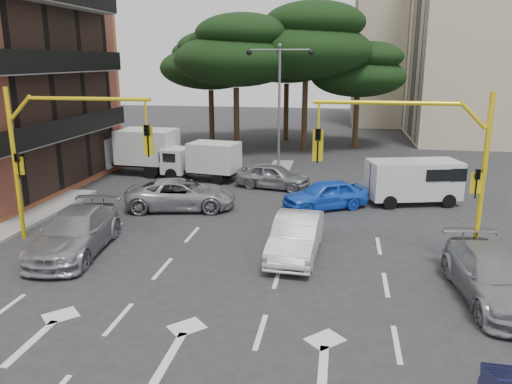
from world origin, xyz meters
TOP-DOWN VIEW (x-y plane):
  - ground at (0.00, 0.00)m, footprint 120.00×120.00m
  - median_strip at (0.00, 16.00)m, footprint 1.40×6.00m
  - apartment_beige_far at (12.95, 44.00)m, footprint 16.20×12.15m
  - pine_left_near at (-3.94, 21.96)m, footprint 9.15×9.15m
  - pine_center at (1.06, 23.96)m, footprint 9.98×9.98m
  - pine_left_far at (-6.94, 25.96)m, footprint 8.32×8.32m
  - pine_right at (5.06, 25.96)m, footprint 7.49×7.49m
  - pine_back at (-0.94, 28.96)m, footprint 9.15×9.15m
  - signal_mast_right at (6.80, 1.99)m, footprint 5.79×0.37m
  - signal_mast_left at (-6.80, 1.99)m, footprint 5.79×0.37m
  - street_lamp_center at (0.00, 16.00)m, footprint 4.16×0.36m
  - car_white_hatch at (2.42, 2.01)m, footprint 1.84×4.63m
  - car_blue_compact at (3.25, 8.18)m, footprint 4.42×3.49m
  - car_silver_wagon at (-5.69, 0.92)m, footprint 2.80×5.59m
  - car_silver_cross_a at (-3.58, 7.00)m, footprint 5.56×3.34m
  - car_silver_cross_b at (0.25, 11.70)m, footprint 4.37×2.45m
  - car_silver_parked at (8.56, -0.48)m, footprint 2.54×5.24m
  - van_white at (7.51, 9.89)m, footprint 4.78×3.07m
  - box_truck_a at (-9.00, 14.00)m, footprint 5.87×2.79m
  - box_truck_b at (-4.26, 13.01)m, footprint 4.89×2.67m

SIDE VIEW (x-z plane):
  - ground at x=0.00m, z-range 0.00..0.00m
  - median_strip at x=0.00m, z-range 0.00..0.15m
  - car_silver_cross_b at x=0.25m, z-range 0.00..1.40m
  - car_blue_compact at x=3.25m, z-range 0.00..1.41m
  - car_silver_cross_a at x=-3.58m, z-range 0.00..1.44m
  - car_silver_parked at x=8.56m, z-range 0.00..1.47m
  - car_white_hatch at x=2.42m, z-range 0.00..1.50m
  - car_silver_wagon at x=-5.69m, z-range 0.00..1.56m
  - van_white at x=7.51m, z-range 0.00..2.21m
  - box_truck_b at x=-4.26m, z-range 0.00..2.28m
  - box_truck_a at x=-9.00m, z-range 0.00..2.81m
  - signal_mast_right at x=6.80m, z-range 0.88..6.88m
  - signal_mast_left at x=-6.80m, z-range 0.88..6.88m
  - street_lamp_center at x=0.00m, z-range 1.54..9.31m
  - pine_right at x=5.06m, z-range 2.03..10.40m
  - pine_left_far at x=-6.94m, z-range 2.26..11.56m
  - pine_left_near at x=-3.94m, z-range 2.49..12.72m
  - pine_back at x=-0.94m, z-range 2.49..12.72m
  - pine_center at x=1.06m, z-range 2.72..13.88m
  - apartment_beige_far at x=12.95m, z-range 0.00..16.70m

